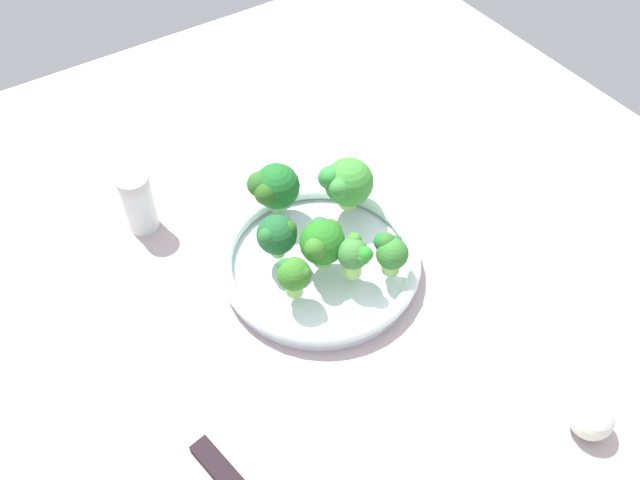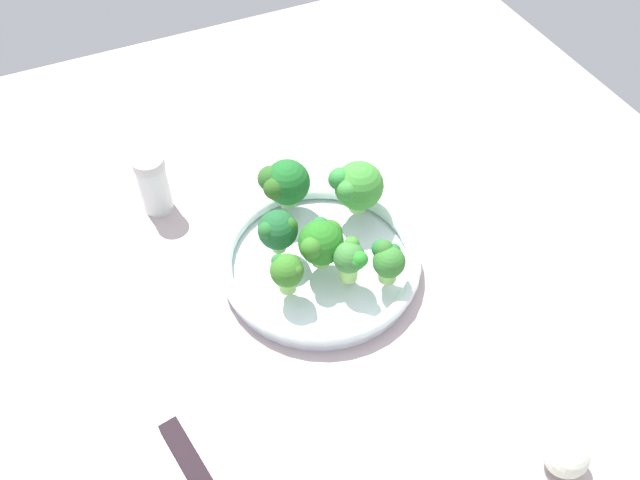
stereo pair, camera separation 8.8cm
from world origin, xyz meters
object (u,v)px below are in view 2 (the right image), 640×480
broccoli_floret_0 (287,271)px  broccoli_floret_5 (285,183)px  broccoli_floret_3 (351,259)px  pepper_shaker (153,184)px  broccoli_floret_4 (388,259)px  broccoli_floret_2 (278,230)px  broccoli_floret_1 (322,243)px  bowl (320,262)px  garlic_bulb (566,455)px  broccoli_floret_6 (356,186)px

broccoli_floret_0 → broccoli_floret_5: broccoli_floret_5 is taller
broccoli_floret_3 → pepper_shaker: size_ratio=0.62×
broccoli_floret_0 → pepper_shaker: (23.81, 10.54, -1.73)cm
broccoli_floret_4 → broccoli_floret_3: bearing=67.1°
broccoli_floret_2 → broccoli_floret_5: (7.47, -3.99, 0.29)cm
broccoli_floret_1 → broccoli_floret_2: broccoli_floret_1 is taller
bowl → broccoli_floret_5: broccoli_floret_5 is taller
broccoli_floret_5 → garlic_bulb: (-46.32, -12.85, -4.76)cm
bowl → garlic_bulb: garlic_bulb is taller
broccoli_floret_6 → pepper_shaker: size_ratio=0.81×
broccoli_floret_2 → broccoli_floret_3: bearing=-141.8°
broccoli_floret_5 → garlic_bulb: broccoli_floret_5 is taller
bowl → broccoli_floret_2: bearing=54.6°
broccoli_floret_4 → broccoli_floret_6: bearing=-7.9°
broccoli_floret_2 → broccoli_floret_5: bearing=-28.1°
broccoli_floret_1 → broccoli_floret_6: broccoli_floret_6 is taller
broccoli_floret_6 → broccoli_floret_1: bearing=130.3°
bowl → pepper_shaker: bearing=38.9°
broccoli_floret_4 → broccoli_floret_5: size_ratio=0.79×
pepper_shaker → broccoli_floret_4: bearing=-140.2°
garlic_bulb → pepper_shaker: bearing=27.2°
broccoli_floret_2 → broccoli_floret_5: broccoli_floret_5 is taller
bowl → broccoli_floret_5: 12.03cm
broccoli_floret_4 → garlic_bulb: size_ratio=1.15×
bowl → broccoli_floret_6: size_ratio=3.47×
broccoli_floret_1 → garlic_bulb: bearing=-159.8°
broccoli_floret_5 → pepper_shaker: broccoli_floret_5 is taller
broccoli_floret_1 → garlic_bulb: 37.00cm
garlic_bulb → broccoli_floret_6: bearing=6.2°
broccoli_floret_5 → bowl: bearing=-177.6°
broccoli_floret_3 → broccoli_floret_4: bearing=-112.9°
pepper_shaker → bowl: bearing=-141.1°
broccoli_floret_3 → broccoli_floret_4: 4.62cm
pepper_shaker → broccoli_floret_3: bearing=-144.0°
broccoli_floret_5 → broccoli_floret_6: broccoli_floret_6 is taller
broccoli_floret_4 → broccoli_floret_5: bearing=20.9°
broccoli_floret_0 → broccoli_floret_2: broccoli_floret_2 is taller
broccoli_floret_1 → pepper_shaker: broccoli_floret_1 is taller
broccoli_floret_0 → garlic_bulb: (-32.38, -18.39, -4.08)cm
broccoli_floret_0 → garlic_bulb: broccoli_floret_0 is taller
broccoli_floret_2 → broccoli_floret_3: size_ratio=1.08×
broccoli_floret_3 → broccoli_floret_6: bearing=-29.3°
broccoli_floret_4 → broccoli_floret_2: bearing=47.0°
broccoli_floret_6 → broccoli_floret_3: bearing=150.7°
garlic_bulb → broccoli_floret_3: bearing=18.8°
broccoli_floret_3 → broccoli_floret_4: broccoli_floret_3 is taller
broccoli_floret_4 → garlic_bulb: 29.90cm
bowl → broccoli_floret_0: broccoli_floret_0 is taller
broccoli_floret_3 → pepper_shaker: (25.45, 18.46, -1.98)cm
broccoli_floret_0 → broccoli_floret_6: (9.01, -13.90, 1.06)cm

